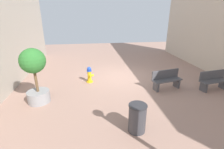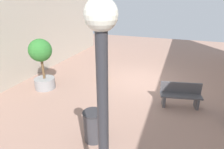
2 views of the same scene
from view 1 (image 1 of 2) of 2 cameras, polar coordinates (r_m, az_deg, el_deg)
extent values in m
plane|color=#9E7A6B|center=(9.84, 3.45, -0.94)|extent=(23.40, 23.40, 0.00)
cylinder|color=gold|center=(9.23, -7.71, -2.44)|extent=(0.35, 0.35, 0.05)
cylinder|color=gold|center=(9.11, -7.80, -0.60)|extent=(0.21, 0.21, 0.58)
cylinder|color=blue|center=(9.00, -7.90, 1.31)|extent=(0.26, 0.26, 0.06)
sphere|color=blue|center=(8.97, -7.93, 1.88)|extent=(0.24, 0.24, 0.24)
cylinder|color=gold|center=(9.22, -8.09, 0.11)|extent=(0.12, 0.15, 0.09)
cylinder|color=gold|center=(8.95, -7.55, -0.50)|extent=(0.12, 0.15, 0.09)
cylinder|color=gold|center=(9.14, -6.83, -0.28)|extent=(0.17, 0.15, 0.12)
cube|color=#4C4C51|center=(9.09, 21.42, -2.78)|extent=(0.18, 0.41, 0.45)
cube|color=#4C4C51|center=(8.36, 14.99, -4.03)|extent=(0.18, 0.41, 0.45)
cube|color=#4C4C51|center=(8.61, 18.53, -1.83)|extent=(1.59, 0.74, 0.06)
cube|color=#4C4C51|center=(8.66, 17.96, 0.14)|extent=(1.52, 0.37, 0.44)
cube|color=#4C4C51|center=(10.04, 33.97, -2.80)|extent=(0.16, 0.41, 0.45)
cube|color=#4C4C51|center=(9.17, 29.10, -3.83)|extent=(0.16, 0.41, 0.45)
cube|color=#4C4C51|center=(9.51, 31.93, -1.88)|extent=(1.55, 0.66, 0.06)
cube|color=#4C4C51|center=(9.54, 31.40, -0.09)|extent=(1.50, 0.28, 0.44)
cylinder|color=gray|center=(7.77, -23.96, -6.96)|extent=(0.92, 0.92, 0.50)
cylinder|color=brown|center=(7.47, -24.81, -1.73)|extent=(0.11, 0.11, 1.03)
sphere|color=#2D722D|center=(7.23, -25.77, 4.28)|extent=(1.00, 1.00, 1.00)
cylinder|color=#38383D|center=(5.48, 8.69, -14.84)|extent=(0.55, 0.55, 0.92)
cylinder|color=#2C2C30|center=(5.22, 8.98, -10.55)|extent=(0.58, 0.58, 0.04)
camera|label=2|loc=(3.52, 82.05, 8.93)|focal=30.39mm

